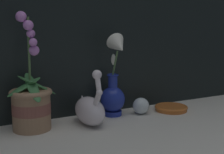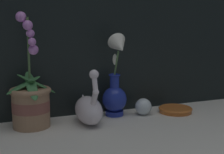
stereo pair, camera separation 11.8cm
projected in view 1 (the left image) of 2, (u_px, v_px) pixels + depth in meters
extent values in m
plane|color=beige|center=(133.00, 129.00, 1.11)|extent=(2.80, 2.80, 0.00)
cylinder|color=#9E7556|center=(32.00, 110.00, 1.09)|extent=(0.13, 0.13, 0.14)
cylinder|color=brown|center=(31.00, 108.00, 1.09)|extent=(0.13, 0.13, 0.04)
torus|color=#9E7556|center=(31.00, 92.00, 1.08)|extent=(0.15, 0.15, 0.02)
cylinder|color=#4C6B3D|center=(29.00, 54.00, 1.06)|extent=(0.01, 0.02, 0.25)
ellipsoid|color=#38703D|center=(37.00, 85.00, 1.09)|extent=(0.14, 0.04, 0.09)
ellipsoid|color=#38703D|center=(28.00, 85.00, 1.10)|extent=(0.06, 0.14, 0.05)
ellipsoid|color=#38703D|center=(24.00, 87.00, 1.06)|extent=(0.13, 0.07, 0.06)
ellipsoid|color=#38703D|center=(32.00, 87.00, 1.06)|extent=(0.05, 0.14, 0.09)
sphere|color=#C67AD1|center=(21.00, 17.00, 1.04)|extent=(0.04, 0.04, 0.04)
sphere|color=#C67AD1|center=(28.00, 25.00, 1.04)|extent=(0.04, 0.04, 0.04)
sphere|color=#C67AD1|center=(31.00, 34.00, 1.05)|extent=(0.03, 0.03, 0.03)
sphere|color=#C67AD1|center=(33.00, 42.00, 1.04)|extent=(0.03, 0.03, 0.03)
sphere|color=#C67AD1|center=(34.00, 50.00, 1.06)|extent=(0.04, 0.04, 0.04)
ellipsoid|color=white|center=(90.00, 111.00, 1.15)|extent=(0.09, 0.18, 0.10)
cone|color=white|center=(83.00, 103.00, 1.21)|extent=(0.05, 0.06, 0.07)
cylinder|color=white|center=(97.00, 100.00, 1.08)|extent=(0.02, 0.05, 0.07)
sphere|color=white|center=(99.00, 93.00, 1.06)|extent=(0.02, 0.02, 0.02)
cylinder|color=white|center=(98.00, 84.00, 1.07)|extent=(0.02, 0.04, 0.06)
sphere|color=white|center=(97.00, 75.00, 1.07)|extent=(0.03, 0.03, 0.03)
cylinder|color=navy|center=(113.00, 113.00, 1.28)|extent=(0.07, 0.07, 0.02)
ellipsoid|color=navy|center=(113.00, 99.00, 1.27)|extent=(0.10, 0.10, 0.10)
cylinder|color=navy|center=(113.00, 81.00, 1.25)|extent=(0.04, 0.04, 0.05)
torus|color=navy|center=(113.00, 75.00, 1.25)|extent=(0.05, 0.05, 0.01)
cylinder|color=#567A47|center=(115.00, 63.00, 1.23)|extent=(0.01, 0.05, 0.10)
cone|color=white|center=(119.00, 46.00, 1.19)|extent=(0.07, 0.10, 0.10)
ellipsoid|color=white|center=(113.00, 59.00, 1.23)|extent=(0.02, 0.02, 0.04)
sphere|color=silver|center=(141.00, 106.00, 1.29)|extent=(0.07, 0.07, 0.07)
cylinder|color=#C66628|center=(171.00, 108.00, 1.34)|extent=(0.13, 0.13, 0.02)
torus|color=#C66628|center=(171.00, 107.00, 1.34)|extent=(0.14, 0.14, 0.01)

